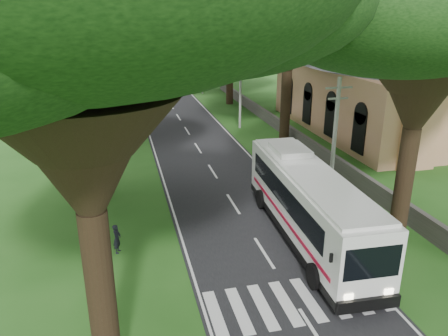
# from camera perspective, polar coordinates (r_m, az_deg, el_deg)

# --- Properties ---
(ground) EXTENTS (140.00, 140.00, 0.00)m
(ground) POSITION_cam_1_polar(r_m,az_deg,el_deg) (20.79, 7.06, -13.74)
(ground) COLOR #204E16
(ground) RESTS_ON ground
(road) EXTENTS (8.00, 120.00, 0.04)m
(road) POSITION_cam_1_polar(r_m,az_deg,el_deg) (43.12, -4.63, 4.51)
(road) COLOR black
(road) RESTS_ON ground
(crosswalk) EXTENTS (8.00, 3.00, 0.01)m
(crosswalk) POSITION_cam_1_polar(r_m,az_deg,el_deg) (19.28, 9.22, -16.88)
(crosswalk) COLOR silver
(crosswalk) RESTS_ON ground
(property_wall) EXTENTS (0.35, 50.00, 1.20)m
(property_wall) POSITION_cam_1_polar(r_m,az_deg,el_deg) (44.30, 7.18, 5.63)
(property_wall) COLOR #383533
(property_wall) RESTS_ON ground
(church) EXTENTS (14.00, 24.00, 11.60)m
(church) POSITION_cam_1_polar(r_m,az_deg,el_deg) (45.28, 19.29, 10.57)
(church) COLOR tan
(church) RESTS_ON ground
(pole_near) EXTENTS (1.60, 0.24, 8.00)m
(pole_near) POSITION_cam_1_polar(r_m,az_deg,el_deg) (26.15, 14.18, 3.15)
(pole_near) COLOR gray
(pole_near) RESTS_ON ground
(pole_mid) EXTENTS (1.60, 0.24, 8.00)m
(pole_mid) POSITION_cam_1_polar(r_m,az_deg,el_deg) (44.34, 2.15, 10.52)
(pole_mid) COLOR gray
(pole_mid) RESTS_ON ground
(pole_far) EXTENTS (1.60, 0.24, 8.00)m
(pole_far) POSITION_cam_1_polar(r_m,az_deg,el_deg) (63.62, -2.90, 13.40)
(pole_far) COLOR gray
(pole_far) RESTS_ON ground
(tree_l_mida) EXTENTS (13.11, 13.11, 13.30)m
(tree_l_mida) POSITION_cam_1_polar(r_m,az_deg,el_deg) (28.11, -17.62, 16.86)
(tree_l_mida) COLOR black
(tree_l_mida) RESTS_ON ground
(tree_l_midb) EXTENTS (12.63, 12.63, 14.23)m
(tree_l_midb) POSITION_cam_1_polar(r_m,az_deg,el_deg) (46.06, -15.93, 19.14)
(tree_l_midb) COLOR black
(tree_l_midb) RESTS_ON ground
(tree_l_far) EXTENTS (13.85, 13.85, 13.89)m
(tree_l_far) POSITION_cam_1_polar(r_m,az_deg,el_deg) (64.09, -16.46, 18.67)
(tree_l_far) COLOR black
(tree_l_far) RESTS_ON ground
(tree_r_midb) EXTENTS (16.26, 16.26, 15.74)m
(tree_r_midb) POSITION_cam_1_polar(r_m,az_deg,el_deg) (55.84, 0.79, 20.75)
(tree_r_midb) COLOR black
(tree_r_midb) RESTS_ON ground
(coach_bus) EXTENTS (3.44, 12.98, 3.80)m
(coach_bus) POSITION_cam_1_polar(r_m,az_deg,el_deg) (23.18, 10.95, -4.43)
(coach_bus) COLOR white
(coach_bus) RESTS_ON ground
(distant_car_a) EXTENTS (1.60, 3.58, 1.20)m
(distant_car_a) POSITION_cam_1_polar(r_m,az_deg,el_deg) (56.38, -10.08, 8.61)
(distant_car_a) COLOR #9E9FA3
(distant_car_a) RESTS_ON road
(distant_car_b) EXTENTS (2.02, 4.66, 1.49)m
(distant_car_b) POSITION_cam_1_polar(r_m,az_deg,el_deg) (74.45, -10.24, 11.44)
(distant_car_b) COLOR #20254C
(distant_car_b) RESTS_ON road
(distant_car_c) EXTENTS (2.50, 4.35, 1.19)m
(distant_car_c) POSITION_cam_1_polar(r_m,az_deg,el_deg) (75.72, -6.57, 11.65)
(distant_car_c) COLOR maroon
(distant_car_c) RESTS_ON road
(pedestrian) EXTENTS (0.52, 0.64, 1.52)m
(pedestrian) POSITION_cam_1_polar(r_m,az_deg,el_deg) (22.62, -13.81, -8.95)
(pedestrian) COLOR black
(pedestrian) RESTS_ON ground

